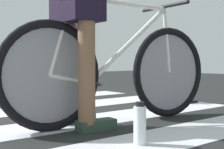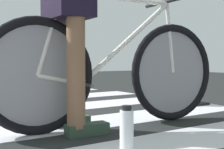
{
  "view_description": "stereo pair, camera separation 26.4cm",
  "coord_description": "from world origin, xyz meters",
  "px_view_note": "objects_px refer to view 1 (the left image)",
  "views": [
    {
      "loc": [
        -0.34,
        -2.99,
        0.48
      ],
      "look_at": [
        1.37,
        -0.89,
        0.36
      ],
      "focal_mm": 52.41,
      "sensor_mm": 36.0,
      "label": 1
    },
    {
      "loc": [
        -0.07,
        -2.99,
        0.48
      ],
      "look_at": [
        1.37,
        -0.89,
        0.36
      ],
      "focal_mm": 52.41,
      "sensor_mm": 36.0,
      "label": 2
    }
  ],
  "objects_px": {
    "bicycle_1_of_4": "(116,70)",
    "water_bottle": "(140,125)",
    "cyclist_1_of_4": "(77,33)",
    "traffic_cone": "(173,83)"
  },
  "relations": [
    {
      "from": "bicycle_1_of_4",
      "to": "water_bottle",
      "type": "height_order",
      "value": "bicycle_1_of_4"
    },
    {
      "from": "cyclist_1_of_4",
      "to": "traffic_cone",
      "type": "height_order",
      "value": "cyclist_1_of_4"
    },
    {
      "from": "bicycle_1_of_4",
      "to": "traffic_cone",
      "type": "xyz_separation_m",
      "value": [
        1.19,
        0.48,
        -0.18
      ]
    },
    {
      "from": "bicycle_1_of_4",
      "to": "cyclist_1_of_4",
      "type": "xyz_separation_m",
      "value": [
        -0.31,
        0.03,
        0.25
      ]
    },
    {
      "from": "bicycle_1_of_4",
      "to": "cyclist_1_of_4",
      "type": "distance_m",
      "value": 0.4
    },
    {
      "from": "water_bottle",
      "to": "bicycle_1_of_4",
      "type": "bearing_deg",
      "value": 62.06
    },
    {
      "from": "water_bottle",
      "to": "traffic_cone",
      "type": "bearing_deg",
      "value": 34.88
    },
    {
      "from": "bicycle_1_of_4",
      "to": "traffic_cone",
      "type": "bearing_deg",
      "value": 28.42
    },
    {
      "from": "traffic_cone",
      "to": "water_bottle",
      "type": "bearing_deg",
      "value": -145.12
    },
    {
      "from": "bicycle_1_of_4",
      "to": "water_bottle",
      "type": "xyz_separation_m",
      "value": [
        -0.29,
        -0.55,
        -0.27
      ]
    }
  ]
}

